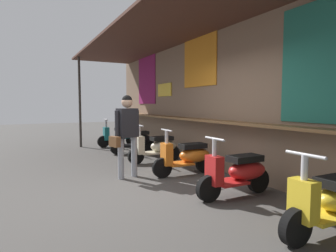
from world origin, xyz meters
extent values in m
plane|color=#474442|center=(0.00, 0.00, 0.00)|extent=(38.30, 38.30, 0.00)
cube|color=#7F6651|center=(0.00, 2.02, 1.62)|extent=(13.68, 0.25, 3.24)
cube|color=brown|center=(0.00, 1.72, 1.11)|extent=(12.31, 0.36, 0.05)
cube|color=#841E56|center=(-4.72, 1.89, 2.29)|extent=(1.37, 0.02, 1.62)
cube|color=orange|center=(-1.54, 1.89, 2.51)|extent=(1.34, 0.02, 1.24)
cube|color=#236B5B|center=(1.54, 1.89, 2.07)|extent=(1.30, 0.02, 1.77)
cube|color=gold|center=(-3.38, 1.88, 1.90)|extent=(0.84, 0.03, 0.38)
cube|color=#4C2D23|center=(0.00, 0.82, 3.10)|extent=(13.13, 2.15, 0.06)
cylinder|color=#332D28|center=(-5.75, -0.15, 1.55)|extent=(0.08, 0.08, 3.10)
ellipsoid|color=#197075|center=(-5.23, 1.25, 0.40)|extent=(0.40, 0.71, 0.30)
cube|color=black|center=(-5.23, 1.20, 0.60)|extent=(0.31, 0.56, 0.10)
cube|color=#197075|center=(-5.24, 0.90, 0.25)|extent=(0.39, 0.51, 0.04)
cube|color=#197075|center=(-5.25, 0.60, 0.47)|extent=(0.28, 0.17, 0.44)
cylinder|color=#B7B7BC|center=(-5.25, 0.60, 0.60)|extent=(0.07, 0.07, 0.70)
cylinder|color=#B7B7BC|center=(-5.25, 0.60, 0.95)|extent=(0.46, 0.05, 0.04)
cylinder|color=black|center=(-5.25, 0.50, 0.20)|extent=(0.11, 0.40, 0.40)
cylinder|color=black|center=(-5.22, 1.50, 0.20)|extent=(0.11, 0.40, 0.40)
ellipsoid|color=black|center=(-3.74, 1.25, 0.40)|extent=(0.39, 0.71, 0.30)
cube|color=black|center=(-3.74, 1.20, 0.60)|extent=(0.31, 0.55, 0.10)
cube|color=black|center=(-3.73, 0.90, 0.25)|extent=(0.39, 0.51, 0.04)
cube|color=black|center=(-3.73, 0.60, 0.47)|extent=(0.28, 0.16, 0.44)
cylinder|color=#B7B7BC|center=(-3.73, 0.60, 0.60)|extent=(0.07, 0.07, 0.70)
cylinder|color=#B7B7BC|center=(-3.73, 0.60, 0.95)|extent=(0.46, 0.04, 0.04)
cylinder|color=black|center=(-3.73, 0.50, 0.20)|extent=(0.11, 0.40, 0.40)
cylinder|color=black|center=(-3.74, 1.50, 0.20)|extent=(0.11, 0.40, 0.40)
ellipsoid|color=beige|center=(-2.20, 1.25, 0.40)|extent=(0.39, 0.71, 0.30)
cube|color=black|center=(-2.21, 1.20, 0.60)|extent=(0.31, 0.56, 0.10)
cube|color=beige|center=(-2.21, 0.90, 0.25)|extent=(0.39, 0.51, 0.04)
cube|color=beige|center=(-2.22, 0.60, 0.47)|extent=(0.28, 0.17, 0.44)
cylinder|color=#B7B7BC|center=(-2.22, 0.60, 0.60)|extent=(0.07, 0.07, 0.70)
cylinder|color=#B7B7BC|center=(-2.22, 0.60, 0.95)|extent=(0.46, 0.04, 0.04)
cylinder|color=black|center=(-2.22, 0.50, 0.20)|extent=(0.11, 0.40, 0.40)
cylinder|color=black|center=(-2.20, 1.50, 0.20)|extent=(0.11, 0.40, 0.40)
ellipsoid|color=orange|center=(-0.75, 1.25, 0.40)|extent=(0.41, 0.71, 0.30)
cube|color=black|center=(-0.76, 1.20, 0.60)|extent=(0.32, 0.56, 0.10)
cube|color=orange|center=(-0.77, 0.90, 0.25)|extent=(0.40, 0.52, 0.04)
cube|color=orange|center=(-0.78, 0.60, 0.47)|extent=(0.29, 0.17, 0.44)
cylinder|color=#B7B7BC|center=(-0.78, 0.60, 0.60)|extent=(0.07, 0.07, 0.70)
cylinder|color=#B7B7BC|center=(-0.78, 0.60, 0.95)|extent=(0.46, 0.05, 0.04)
cylinder|color=black|center=(-0.78, 0.50, 0.20)|extent=(0.12, 0.40, 0.40)
cylinder|color=black|center=(-0.74, 1.50, 0.20)|extent=(0.12, 0.40, 0.40)
ellipsoid|color=red|center=(0.79, 1.25, 0.40)|extent=(0.39, 0.71, 0.30)
cube|color=black|center=(0.79, 1.20, 0.60)|extent=(0.31, 0.55, 0.10)
cube|color=red|center=(0.78, 0.90, 0.25)|extent=(0.39, 0.51, 0.04)
cube|color=red|center=(0.78, 0.60, 0.47)|extent=(0.28, 0.16, 0.44)
cylinder|color=#B7B7BC|center=(0.78, 0.60, 0.60)|extent=(0.07, 0.07, 0.70)
cylinder|color=#B7B7BC|center=(0.78, 0.60, 0.95)|extent=(0.46, 0.04, 0.04)
cylinder|color=black|center=(0.78, 0.50, 0.20)|extent=(0.11, 0.40, 0.40)
cylinder|color=black|center=(0.79, 1.50, 0.20)|extent=(0.11, 0.40, 0.40)
cube|color=gold|center=(2.30, 0.90, 0.25)|extent=(0.39, 0.51, 0.04)
cube|color=gold|center=(2.29, 0.60, 0.47)|extent=(0.28, 0.17, 0.44)
cylinder|color=#B7B7BC|center=(2.29, 0.60, 0.60)|extent=(0.07, 0.07, 0.70)
cylinder|color=#B7B7BC|center=(2.29, 0.60, 0.95)|extent=(0.46, 0.05, 0.04)
cylinder|color=black|center=(2.29, 0.50, 0.20)|extent=(0.11, 0.40, 0.40)
cylinder|color=#999EA8|center=(-1.16, 0.05, 0.41)|extent=(0.12, 0.12, 0.81)
cylinder|color=#999EA8|center=(-1.10, -0.25, 0.41)|extent=(0.12, 0.12, 0.81)
cube|color=#232328|center=(-1.13, -0.10, 1.10)|extent=(0.30, 0.45, 0.57)
sphere|color=tan|center=(-1.13, -0.10, 1.51)|extent=(0.22, 0.22, 0.22)
sphere|color=black|center=(-1.13, -0.10, 1.54)|extent=(0.20, 0.20, 0.20)
cylinder|color=#232328|center=(-1.19, 0.14, 1.08)|extent=(0.08, 0.08, 0.54)
cylinder|color=#232328|center=(-1.06, -0.33, 1.08)|extent=(0.08, 0.08, 0.54)
cube|color=brown|center=(-1.02, -0.39, 0.75)|extent=(0.28, 0.17, 0.20)
camera|label=1|loc=(4.15, -1.96, 1.47)|focal=30.05mm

